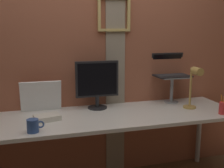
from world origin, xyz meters
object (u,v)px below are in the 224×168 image
Objects in this scene: monitor at (97,81)px; desk_lamp at (194,83)px; pen_cup at (223,108)px; whiteboard_panel at (41,96)px; coffee_mug at (33,126)px; laptop at (169,69)px.

desk_lamp is at bearing -18.46° from monitor.
whiteboard_panel is at bearing 161.23° from pen_cup.
whiteboard_panel reaches higher than coffee_mug.
laptop is at bearing 1.28° from whiteboard_panel.
laptop is at bearing 101.43° from desk_lamp.
coffee_mug is at bearing -140.69° from monitor.
pen_cup reaches higher than coffee_mug.
laptop is 0.37m from desk_lamp.
laptop is at bearing 5.30° from monitor.
monitor is 1.24× the size of whiteboard_panel.
monitor is at bearing -174.70° from laptop.
desk_lamp is 2.33× the size of pen_cup.
monitor is at bearing 154.96° from pen_cup.
pen_cup is (1.52, -0.52, -0.08)m from whiteboard_panel.
monitor is 0.78m from coffee_mug.
coffee_mug is at bearing -172.16° from desk_lamp.
whiteboard_panel is at bearing -178.72° from laptop.
coffee_mug is (-1.60, -0.00, -0.01)m from pen_cup.
desk_lamp is 3.21× the size of coffee_mug.
whiteboard_panel is at bearing 81.94° from coffee_mug.
pen_cup is at bearing -18.77° from whiteboard_panel.
desk_lamp is at bearing -78.57° from laptop.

